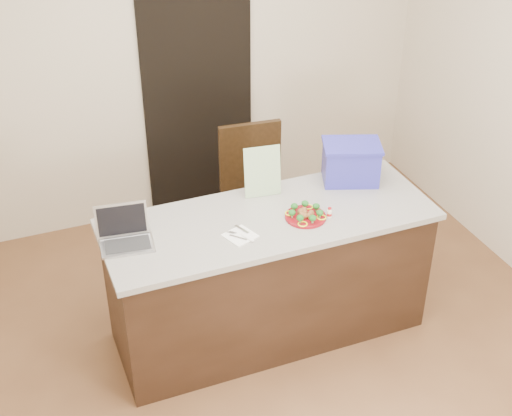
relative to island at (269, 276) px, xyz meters
name	(u,v)px	position (x,y,z in m)	size (l,w,h in m)	color
ground	(283,353)	(0.00, -0.25, -0.46)	(4.00, 4.00, 0.00)	brown
room_shell	(289,131)	(0.00, -0.25, 1.16)	(4.00, 4.00, 4.00)	white
doorway	(198,96)	(0.10, 1.73, 0.54)	(0.90, 0.02, 2.00)	black
island	(269,276)	(0.00, 0.00, 0.00)	(2.06, 0.76, 0.92)	black
plate	(305,216)	(0.20, -0.09, 0.47)	(0.25, 0.25, 0.02)	maroon
meatballs	(305,213)	(0.20, -0.10, 0.49)	(0.10, 0.10, 0.04)	brown
broccoli	(306,211)	(0.20, -0.09, 0.51)	(0.21, 0.21, 0.04)	#155019
pepper_rings	(306,215)	(0.20, -0.09, 0.48)	(0.22, 0.22, 0.01)	#FFF61A
napkin	(240,236)	(-0.24, -0.13, 0.46)	(0.16, 0.16, 0.01)	white
fork	(237,235)	(-0.26, -0.12, 0.47)	(0.09, 0.13, 0.00)	#AEAEB3
knife	(246,235)	(-0.21, -0.15, 0.47)	(0.06, 0.20, 0.01)	white
yogurt_bottle	(329,213)	(0.34, -0.14, 0.49)	(0.03, 0.03, 0.07)	white
laptop	(125,233)	(-0.88, 0.07, 0.52)	(0.33, 0.28, 0.22)	#ABABB0
leaflet	(262,172)	(0.06, 0.26, 0.63)	(0.24, 0.00, 0.34)	white
blue_box	(351,162)	(0.67, 0.21, 0.59)	(0.44, 0.38, 0.27)	#2D2DA3
chair	(256,185)	(0.26, 0.88, 0.14)	(0.51, 0.51, 1.06)	#311E0E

